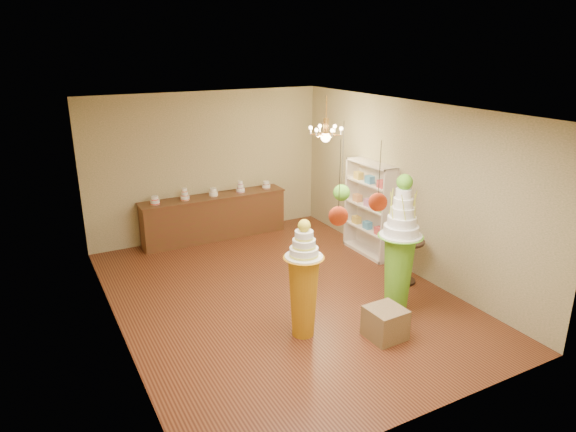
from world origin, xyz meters
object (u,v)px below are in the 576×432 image
pedestal_green (399,258)px  sideboard (214,216)px  pedestal_orange (303,288)px  round_table (405,255)px

pedestal_green → sideboard: (-1.30, 4.27, -0.42)m
pedestal_orange → round_table: bearing=15.0°
pedestal_green → round_table: bearing=43.2°
pedestal_orange → pedestal_green: bearing=-4.6°
sideboard → round_table: size_ratio=3.92×
pedestal_green → round_table: 1.17m
pedestal_green → sideboard: size_ratio=0.71×
sideboard → round_table: (2.10, -3.52, 0.02)m
pedestal_orange → round_table: 2.44m
pedestal_green → pedestal_orange: bearing=175.4°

